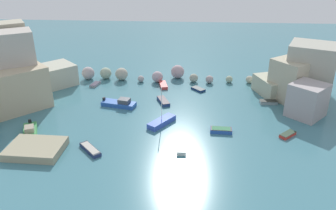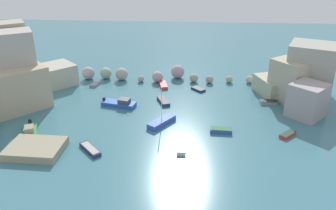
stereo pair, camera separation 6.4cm
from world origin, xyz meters
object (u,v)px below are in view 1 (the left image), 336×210
(stone_dock, at_px, (36,149))
(moored_boat_4, at_px, (198,89))
(moored_boat_0, at_px, (30,131))
(moored_boat_11, at_px, (163,101))
(moored_boat_8, at_px, (120,103))
(moored_boat_10, at_px, (90,149))
(moored_boat_1, at_px, (162,122))
(moored_boat_6, at_px, (221,130))
(moored_boat_2, at_px, (288,135))
(moored_boat_7, at_px, (181,146))
(moored_boat_5, at_px, (95,84))
(moored_boat_3, at_px, (268,102))
(moored_boat_9, at_px, (163,85))

(stone_dock, distance_m, moored_boat_4, 32.02)
(moored_boat_0, bearing_deg, moored_boat_11, 100.65)
(moored_boat_8, height_order, moored_boat_10, moored_boat_8)
(stone_dock, relative_size, moored_boat_11, 1.75)
(moored_boat_1, bearing_deg, moored_boat_10, -12.07)
(moored_boat_0, height_order, moored_boat_4, moored_boat_0)
(moored_boat_1, distance_m, moored_boat_6, 9.20)
(moored_boat_2, bearing_deg, moored_boat_8, -61.02)
(moored_boat_6, relative_size, moored_boat_11, 0.80)
(moored_boat_4, bearing_deg, moored_boat_7, 130.47)
(moored_boat_5, bearing_deg, moored_boat_3, 91.12)
(moored_boat_0, relative_size, moored_boat_5, 1.85)
(moored_boat_6, xyz_separation_m, moored_boat_11, (-9.40, 9.94, -0.04))
(moored_boat_5, relative_size, moored_boat_9, 0.74)
(moored_boat_5, distance_m, moored_boat_9, 13.57)
(moored_boat_10, xyz_separation_m, moored_boat_11, (8.57, 16.34, 0.01))
(moored_boat_3, relative_size, moored_boat_5, 1.05)
(moored_boat_7, height_order, moored_boat_8, moored_boat_8)
(moored_boat_8, bearing_deg, moored_boat_2, -4.69)
(moored_boat_4, bearing_deg, moored_boat_5, 44.41)
(moored_boat_2, height_order, moored_boat_6, moored_boat_6)
(moored_boat_1, relative_size, moored_boat_7, 1.56)
(moored_boat_3, distance_m, moored_boat_8, 26.00)
(moored_boat_4, relative_size, moored_boat_11, 0.71)
(moored_boat_3, relative_size, moored_boat_7, 0.75)
(moored_boat_2, relative_size, moored_boat_3, 0.93)
(moored_boat_3, bearing_deg, moored_boat_0, 18.34)
(moored_boat_2, xyz_separation_m, moored_boat_3, (-0.56, 11.29, 0.05))
(moored_boat_8, relative_size, moored_boat_11, 1.51)
(moored_boat_5, distance_m, moored_boat_7, 28.35)
(moored_boat_7, distance_m, moored_boat_8, 16.92)
(moored_boat_2, bearing_deg, moored_boat_5, -71.25)
(moored_boat_3, bearing_deg, moored_boat_5, -12.69)
(moored_boat_1, distance_m, moored_boat_2, 18.75)
(moored_boat_3, bearing_deg, moored_boat_1, 24.84)
(moored_boat_5, xyz_separation_m, moored_boat_7, (17.85, -22.03, 0.05))
(moored_boat_1, relative_size, moored_boat_6, 1.89)
(stone_dock, height_order, moored_boat_10, stone_dock)
(moored_boat_6, distance_m, moored_boat_10, 19.08)
(moored_boat_6, bearing_deg, moored_boat_8, 157.01)
(moored_boat_7, xyz_separation_m, moored_boat_8, (-11.06, 12.81, 0.25))
(moored_boat_0, relative_size, moored_boat_9, 1.37)
(moored_boat_8, bearing_deg, moored_boat_7, -35.95)
(moored_boat_0, height_order, moored_boat_1, moored_boat_1)
(moored_boat_6, relative_size, moored_boat_7, 0.82)
(moored_boat_5, bearing_deg, stone_dock, 8.68)
(moored_boat_6, xyz_separation_m, moored_boat_7, (-5.75, -4.79, -0.07))
(moored_boat_7, distance_m, moored_boat_11, 15.18)
(stone_dock, relative_size, moored_boat_5, 2.50)
(moored_boat_7, bearing_deg, moored_boat_1, 24.09)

